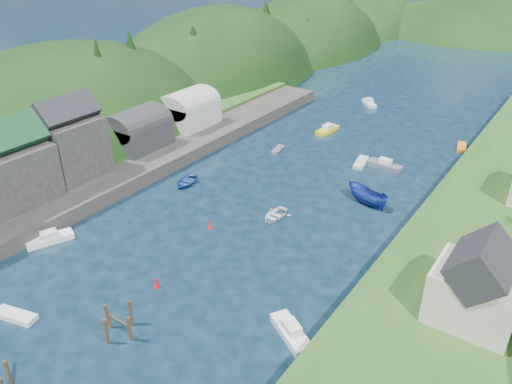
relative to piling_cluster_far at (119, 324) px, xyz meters
The scene contains 12 objects.
ground 45.36m from the piling_cluster_far, 91.50° to the left, with size 600.00×600.00×0.00m, color black.
hillside_left 84.63m from the piling_cluster_far, 123.30° to the left, with size 44.00×245.56×52.00m.
far_hills 169.75m from the piling_cluster_far, 89.99° to the left, with size 103.00×68.00×44.00m.
hill_trees 61.97m from the piling_cluster_far, 91.72° to the left, with size 91.73×152.22×12.21m.
quay_left 29.49m from the piling_cluster_far, 148.68° to the left, with size 12.00×110.00×2.00m, color #2D2B28.
terrace_left_grass 35.65m from the piling_cluster_far, 154.53° to the left, with size 12.00×110.00×2.50m, color #234719.
boat_sheds 43.99m from the piling_cluster_far, 128.38° to the left, with size 7.00×21.00×7.50m.
terrace_right 42.60m from the piling_cluster_far, 56.02° to the left, with size 16.00×120.00×2.40m, color #234719.
piling_cluster_far is the anchor object (origin of this frame).
channel_buoy_near 6.96m from the piling_cluster_far, 106.54° to the left, with size 0.70×0.70×1.10m.
channel_buoy_far 19.09m from the piling_cluster_far, 104.11° to the left, with size 0.70×0.70×1.10m.
moored_boats 25.44m from the piling_cluster_far, 86.92° to the left, with size 35.72×98.13×2.42m.
Camera 1 is at (30.84, -16.07, 32.88)m, focal length 35.00 mm.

